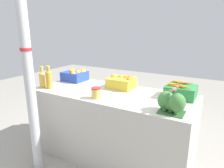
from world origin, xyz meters
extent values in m
plane|color=gray|center=(0.00, 0.00, 0.00)|extent=(10.00, 10.00, 0.00)
cube|color=#B7B2A8|center=(0.00, 0.00, 0.42)|extent=(1.88, 0.79, 0.83)
cylinder|color=#B7BABF|center=(-0.62, -0.63, 1.27)|extent=(0.10, 0.10, 2.55)
cylinder|color=red|center=(-0.62, -0.63, 1.35)|extent=(0.12, 0.12, 0.03)
cube|color=#2847B7|center=(-0.74, 0.22, 0.90)|extent=(0.31, 0.28, 0.13)
sphere|color=gold|center=(-0.82, 0.27, 0.95)|extent=(0.07, 0.07, 0.07)
sphere|color=gold|center=(-0.69, 0.22, 0.95)|extent=(0.07, 0.07, 0.07)
sphere|color=gold|center=(-0.69, 0.13, 0.95)|extent=(0.08, 0.08, 0.08)
sphere|color=gold|center=(-0.84, 0.30, 0.95)|extent=(0.06, 0.06, 0.06)
sphere|color=gold|center=(-0.69, 0.24, 0.95)|extent=(0.07, 0.07, 0.07)
sphere|color=gold|center=(-0.71, 0.19, 0.95)|extent=(0.06, 0.06, 0.06)
sphere|color=gold|center=(-0.65, 0.28, 0.96)|extent=(0.07, 0.07, 0.07)
sphere|color=gold|center=(-0.80, 0.22, 0.96)|extent=(0.07, 0.07, 0.07)
sphere|color=red|center=(-0.69, 0.15, 0.96)|extent=(0.08, 0.08, 0.08)
sphere|color=red|center=(-0.72, 0.15, 0.96)|extent=(0.07, 0.07, 0.07)
sphere|color=gold|center=(-0.65, 0.29, 0.96)|extent=(0.08, 0.08, 0.08)
cube|color=gold|center=(0.01, 0.22, 0.90)|extent=(0.31, 0.28, 0.13)
sphere|color=orange|center=(-0.03, 0.25, 0.95)|extent=(0.07, 0.07, 0.07)
sphere|color=orange|center=(0.12, 0.19, 0.95)|extent=(0.07, 0.07, 0.07)
sphere|color=orange|center=(-0.10, 0.21, 0.95)|extent=(0.09, 0.09, 0.09)
sphere|color=orange|center=(0.09, 0.27, 0.95)|extent=(0.08, 0.08, 0.08)
sphere|color=orange|center=(0.05, 0.26, 0.95)|extent=(0.08, 0.08, 0.08)
cube|color=#2D8442|center=(0.73, 0.22, 0.90)|extent=(0.31, 0.28, 0.13)
cone|color=orange|center=(0.66, 0.15, 0.97)|extent=(0.13, 0.04, 0.03)
cone|color=orange|center=(0.71, 0.17, 0.97)|extent=(0.16, 0.03, 0.03)
cone|color=orange|center=(0.79, 0.12, 0.97)|extent=(0.13, 0.06, 0.03)
cone|color=orange|center=(0.73, 0.33, 0.97)|extent=(0.15, 0.05, 0.03)
cone|color=orange|center=(0.78, 0.31, 0.98)|extent=(0.15, 0.07, 0.03)
cone|color=orange|center=(0.70, 0.33, 0.97)|extent=(0.16, 0.03, 0.02)
cone|color=orange|center=(0.67, 0.17, 0.98)|extent=(0.15, 0.08, 0.03)
cone|color=orange|center=(0.69, 0.19, 0.98)|extent=(0.17, 0.07, 0.02)
cone|color=orange|center=(0.74, 0.32, 0.97)|extent=(0.16, 0.06, 0.03)
cone|color=orange|center=(0.68, 0.32, 0.97)|extent=(0.14, 0.04, 0.03)
cube|color=#2D602D|center=(0.75, -0.25, 0.84)|extent=(0.22, 0.18, 0.01)
ellipsoid|color=#427F3D|center=(0.79, -0.20, 0.90)|extent=(0.10, 0.10, 0.12)
cylinder|color=#B2C693|center=(0.79, -0.20, 0.85)|extent=(0.03, 0.03, 0.02)
ellipsoid|color=#427F3D|center=(0.69, -0.23, 0.93)|extent=(0.15, 0.15, 0.17)
cylinder|color=#B2C693|center=(0.69, -0.23, 0.85)|extent=(0.03, 0.03, 0.02)
ellipsoid|color=#387033|center=(0.74, -0.25, 0.91)|extent=(0.12, 0.12, 0.12)
cylinder|color=#B2C693|center=(0.74, -0.25, 0.85)|extent=(0.03, 0.03, 0.02)
ellipsoid|color=#427F3D|center=(0.79, -0.27, 0.94)|extent=(0.14, 0.14, 0.17)
cylinder|color=#B2C693|center=(0.79, -0.27, 0.85)|extent=(0.03, 0.03, 0.02)
ellipsoid|color=#387033|center=(0.69, -0.24, 0.91)|extent=(0.11, 0.11, 0.13)
cylinder|color=#B2C693|center=(0.69, -0.24, 0.85)|extent=(0.03, 0.03, 0.02)
cylinder|color=gold|center=(-0.87, -0.25, 0.92)|extent=(0.08, 0.08, 0.17)
cone|color=gold|center=(-0.87, -0.25, 1.02)|extent=(0.08, 0.08, 0.03)
cylinder|color=gold|center=(-0.87, -0.25, 1.06)|extent=(0.04, 0.04, 0.05)
cylinder|color=gold|center=(-0.87, -0.25, 1.09)|extent=(0.04, 0.04, 0.01)
cylinder|color=gold|center=(-0.75, -0.25, 0.93)|extent=(0.08, 0.08, 0.21)
cone|color=gold|center=(-0.75, -0.25, 1.05)|extent=(0.08, 0.08, 0.02)
cylinder|color=gold|center=(-0.75, -0.25, 1.08)|extent=(0.04, 0.04, 0.04)
cylinder|color=gold|center=(-0.75, -0.25, 1.11)|extent=(0.04, 0.04, 0.01)
cylinder|color=#DBBC56|center=(-0.04, -0.26, 0.88)|extent=(0.10, 0.10, 0.10)
cylinder|color=red|center=(-0.04, -0.26, 0.94)|extent=(0.10, 0.10, 0.01)
cube|color=#4C3D2D|center=(0.76, -0.26, 1.02)|extent=(0.02, 0.02, 0.01)
ellipsoid|color=#7A664C|center=(0.76, -0.26, 1.05)|extent=(0.06, 0.08, 0.04)
sphere|color=#897556|center=(0.77, -0.22, 1.06)|extent=(0.03, 0.03, 0.03)
cone|color=#4C3D28|center=(0.78, -0.21, 1.06)|extent=(0.01, 0.02, 0.01)
cube|color=#7A664C|center=(0.74, -0.31, 1.05)|extent=(0.03, 0.04, 0.01)
camera|label=1|loc=(1.11, -1.92, 1.53)|focal=32.00mm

